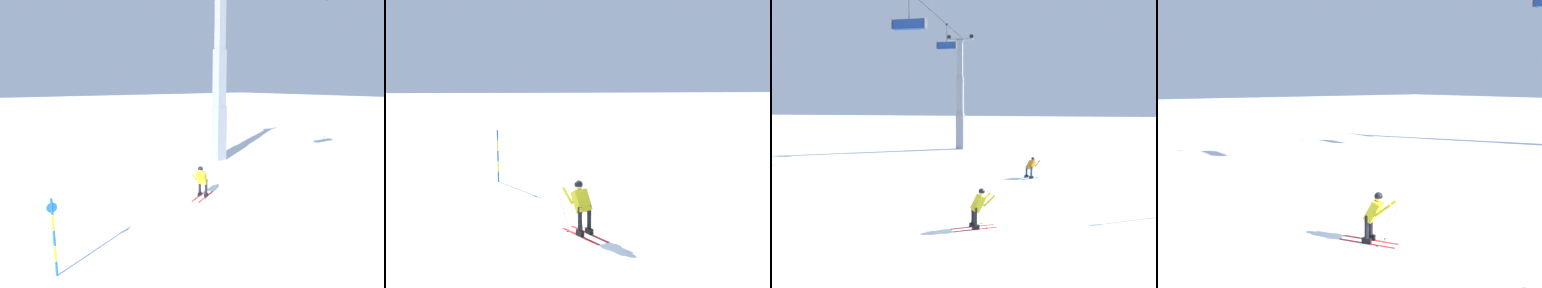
% 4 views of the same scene
% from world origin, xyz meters
% --- Properties ---
extents(ground_plane, '(260.00, 260.00, 0.00)m').
position_xyz_m(ground_plane, '(0.00, 0.00, 0.00)').
color(ground_plane, white).
extents(skier_carving_main, '(1.30, 1.76, 1.68)m').
position_xyz_m(skier_carving_main, '(-0.82, 0.30, 0.90)').
color(skier_carving_main, red).
rests_on(skier_carving_main, ground_plane).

